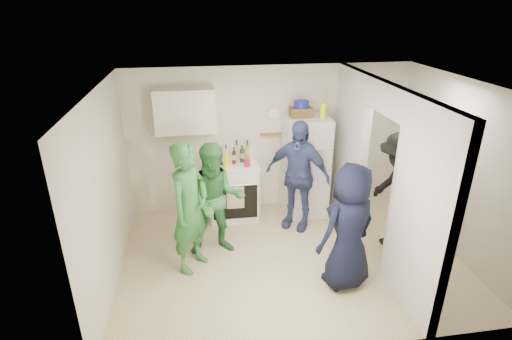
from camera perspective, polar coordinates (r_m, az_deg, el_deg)
The scene contains 35 objects.
floor at distance 5.97m, azimuth 4.91°, elevation -12.36°, with size 4.80×4.80×0.00m, color beige.
wall_back at distance 6.88m, azimuth 2.00°, elevation 4.44°, with size 4.80×4.80×0.00m, color silver.
wall_front at distance 3.93m, azimuth 11.37°, elevation -11.63°, with size 4.80×4.80×0.00m, color silver.
wall_left at distance 5.33m, azimuth -20.61°, elevation -2.95°, with size 3.40×3.40×0.00m, color silver.
wall_right at distance 6.34m, azimuth 26.93°, elevation 0.14°, with size 3.40×3.40×0.00m, color silver.
ceiling at distance 4.95m, azimuth 5.91°, elevation 11.87°, with size 4.80×4.80×0.00m, color white.
partition_pier_back at distance 6.67m, azimuth 13.17°, elevation 3.20°, with size 0.12×1.20×2.50m, color silver.
partition_pier_front at distance 4.88m, azimuth 22.45°, elevation -5.72°, with size 0.12×1.20×2.50m, color silver.
partition_header at distance 5.42m, azimuth 18.39°, elevation 9.64°, with size 0.12×1.00×0.40m, color silver.
stove at distance 6.78m, azimuth -3.29°, elevation -2.79°, with size 0.83×0.69×0.99m, color white.
upper_cabinet at distance 6.43m, azimuth -10.11°, elevation 8.32°, with size 0.95×0.34×0.70m, color silver.
fridge at distance 6.81m, azimuth 7.00°, elevation 0.55°, with size 0.71×0.69×1.71m, color silver.
wicker_basket at distance 6.53m, azimuth 6.43°, elevation 8.23°, with size 0.35×0.25×0.15m, color brown.
blue_bowl at distance 6.50m, azimuth 6.48°, elevation 9.34°, with size 0.24×0.24×0.11m, color #161699.
yellow_cup_stack_top at distance 6.47m, azimuth 9.56°, elevation 8.37°, with size 0.09×0.09×0.25m, color #EEFF15.
wall_clock at distance 6.74m, azimuth 2.51°, elevation 8.03°, with size 0.22×0.22×0.03m, color white.
spice_shelf at distance 6.81m, azimuth 2.09°, elevation 5.11°, with size 0.35×0.08×0.03m, color olive.
nook_window at distance 6.35m, azimuth 26.44°, elevation 4.15°, with size 0.03×0.70×0.80m, color black.
nook_window_frame at distance 6.34m, azimuth 26.33°, elevation 4.15°, with size 0.04×0.76×0.86m, color white.
nook_valance at distance 6.24m, azimuth 26.70°, elevation 7.17°, with size 0.04×0.82×0.18m, color white.
yellow_cup_stack_stove at distance 6.32m, azimuth -4.30°, elevation 1.33°, with size 0.09×0.09×0.25m, color yellow.
red_cup at distance 6.39m, azimuth -1.26°, elevation 1.04°, with size 0.09×0.09×0.12m, color red.
person_green_left at distance 5.37m, azimuth -9.42°, elevation -5.45°, with size 0.67×0.44×1.83m, color #347930.
person_green_center at distance 5.68m, azimuth -5.70°, elevation -4.35°, with size 0.82×0.64×1.69m, color #377D42.
person_denim at distance 6.34m, azimuth 5.93°, elevation -0.77°, with size 1.06×0.44×1.80m, color #3A467E.
person_navy at distance 5.16m, azimuth 13.13°, elevation -7.99°, with size 0.82×0.54×1.69m, color black.
person_nook at distance 6.07m, azimuth 19.56°, elevation -3.13°, with size 1.17×0.67×1.81m, color black.
bottle_a at distance 6.63m, azimuth -5.94°, elevation 2.58°, with size 0.07×0.07×0.30m, color maroon.
bottle_b at distance 6.46m, azimuth -5.08°, elevation 1.77°, with size 0.07×0.07×0.24m, color #154120.
bottle_c at distance 6.67m, azimuth -4.30°, elevation 2.58°, with size 0.07×0.07×0.26m, color white.
bottle_d at distance 6.48m, azimuth -3.16°, elevation 2.06°, with size 0.06×0.06×0.28m, color #52130E.
bottle_e at distance 6.69m, azimuth -2.75°, elevation 2.98°, with size 0.07×0.07×0.32m, color #A3AFB4.
bottle_f at distance 6.54m, azimuth -2.00°, elevation 2.37°, with size 0.08×0.08×0.29m, color #184427.
bottle_g at distance 6.69m, azimuth -1.24°, elevation 3.02°, with size 0.07×0.07×0.32m, color #A19D34.
bottle_h at distance 6.41m, azimuth -5.93°, elevation 1.65°, with size 0.07×0.07×0.26m, color silver.
Camera 1 is at (-1.23, -4.70, 3.47)m, focal length 28.00 mm.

